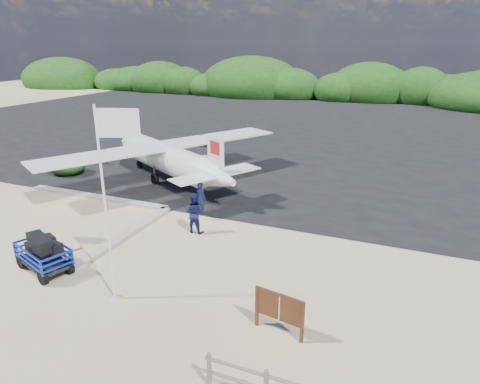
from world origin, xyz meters
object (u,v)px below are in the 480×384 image
at_px(signboard, 278,333).
at_px(aircraft_small, 271,128).
at_px(crew_a, 201,198).
at_px(flagpole, 116,298).
at_px(crew_b, 194,213).
at_px(baggage_cart, 46,271).

height_order(signboard, aircraft_small, aircraft_small).
bearing_deg(aircraft_small, crew_a, 56.07).
xyz_separation_m(flagpole, crew_b, (-0.09, 5.85, 0.95)).
bearing_deg(crew_b, aircraft_small, -78.74).
xyz_separation_m(baggage_cart, crew_a, (2.83, 7.39, 0.85)).
xyz_separation_m(crew_a, aircraft_small, (-4.15, 23.19, -0.85)).
height_order(signboard, crew_b, crew_b).
bearing_deg(crew_a, baggage_cart, 91.85).
bearing_deg(aircraft_small, signboard, 65.08).
distance_m(baggage_cart, crew_a, 7.96).
xyz_separation_m(baggage_cart, flagpole, (3.66, -0.51, 0.00)).
height_order(flagpole, aircraft_small, flagpole).
relative_size(baggage_cart, crew_b, 1.33).
relative_size(baggage_cart, crew_a, 1.48).
height_order(flagpole, crew_a, flagpole).
height_order(baggage_cart, crew_b, crew_b).
xyz_separation_m(flagpole, aircraft_small, (-4.98, 31.10, 0.00)).
height_order(baggage_cart, aircraft_small, aircraft_small).
relative_size(crew_a, crew_b, 0.90).
bearing_deg(flagpole, crew_b, 90.90).
bearing_deg(aircraft_small, crew_b, 56.88).
bearing_deg(aircraft_small, baggage_cart, 48.39).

